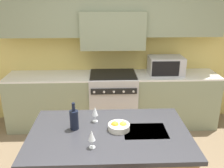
% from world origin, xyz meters
% --- Properties ---
extents(back_cabinetry, '(10.00, 0.46, 2.70)m').
position_xyz_m(back_cabinetry, '(0.00, 2.16, 1.60)').
color(back_cabinetry, '#DBC166').
rests_on(back_cabinetry, ground_plane).
extents(back_counter, '(3.55, 0.62, 0.93)m').
position_xyz_m(back_counter, '(-0.00, 1.91, 0.46)').
color(back_counter, gray).
rests_on(back_counter, ground_plane).
extents(range_stove, '(0.79, 0.70, 0.95)m').
position_xyz_m(range_stove, '(0.00, 1.89, 0.47)').
color(range_stove, '#B7B7BC').
rests_on(range_stove, ground_plane).
extents(microwave, '(0.57, 0.40, 0.30)m').
position_xyz_m(microwave, '(0.89, 1.91, 1.08)').
color(microwave, '#B7B7BC').
rests_on(microwave, back_counter).
extents(kitchen_island, '(1.62, 1.03, 0.89)m').
position_xyz_m(kitchen_island, '(-0.11, 0.14, 0.45)').
color(kitchen_island, '#B7844C').
rests_on(kitchen_island, ground_plane).
extents(wine_bottle, '(0.09, 0.09, 0.29)m').
position_xyz_m(wine_bottle, '(-0.47, 0.21, 1.00)').
color(wine_bottle, black).
rests_on(wine_bottle, kitchen_island).
extents(wine_glass_near, '(0.06, 0.06, 0.18)m').
position_xyz_m(wine_glass_near, '(-0.28, -0.13, 1.01)').
color(wine_glass_near, white).
rests_on(wine_glass_near, kitchen_island).
extents(wine_glass_far, '(0.06, 0.06, 0.18)m').
position_xyz_m(wine_glass_far, '(-0.26, 0.36, 1.01)').
color(wine_glass_far, white).
rests_on(wine_glass_far, kitchen_island).
extents(fruit_bowl, '(0.22, 0.22, 0.09)m').
position_xyz_m(fruit_bowl, '(-0.01, 0.18, 0.92)').
color(fruit_bowl, silver).
rests_on(fruit_bowl, kitchen_island).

